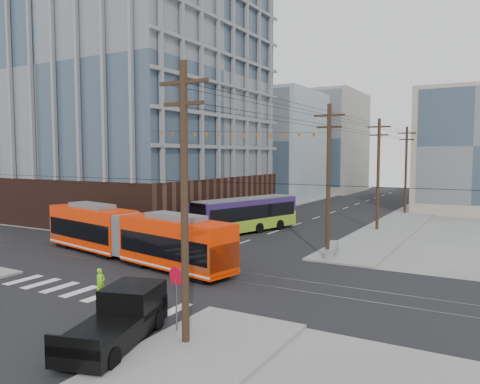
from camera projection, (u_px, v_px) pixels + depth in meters
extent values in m
plane|color=slate|center=(129.00, 281.00, 27.78)|extent=(160.00, 160.00, 0.00)
cube|color=#381E16|center=(122.00, 99.00, 57.38)|extent=(30.00, 25.00, 28.60)
cube|color=#8C99A5|center=(264.00, 146.00, 80.55)|extent=(18.00, 16.00, 18.00)
cube|color=gray|center=(476.00, 151.00, 61.03)|extent=(14.00, 14.00, 16.00)
cube|color=gray|center=(320.00, 143.00, 96.39)|extent=(16.00, 18.00, 20.00)
cylinder|color=black|center=(184.00, 206.00, 17.98)|extent=(0.30, 0.30, 11.00)
cylinder|color=black|center=(424.00, 168.00, 71.85)|extent=(0.30, 0.30, 11.00)
imported|color=#A4A9BA|center=(196.00, 228.00, 42.61)|extent=(2.21, 5.09, 1.63)
imported|color=beige|center=(221.00, 224.00, 46.18)|extent=(2.96, 4.63, 1.25)
imported|color=#464850|center=(241.00, 217.00, 50.45)|extent=(2.65, 5.35, 1.46)
imported|color=#87E318|center=(100.00, 283.00, 24.58)|extent=(0.39, 0.57, 1.52)
cube|color=slate|center=(332.00, 250.00, 34.66)|extent=(1.76, 4.12, 0.80)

